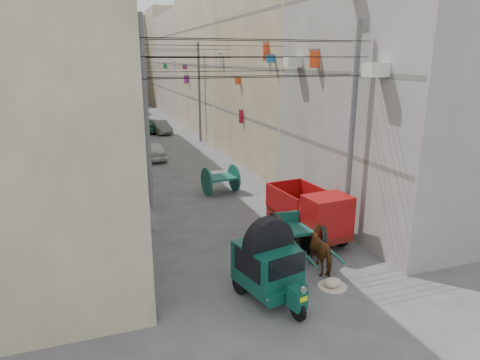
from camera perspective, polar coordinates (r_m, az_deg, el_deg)
name	(u,v)px	position (r m, az deg, el deg)	size (l,w,h in m)	color
building_row_left	(48,62)	(41.11, -24.18, 14.15)	(8.00, 62.00, 14.00)	beige
building_row_right	(227,62)	(43.08, -1.73, 15.49)	(8.00, 62.00, 14.00)	#9D9993
end_cap_building	(118,60)	(73.07, -15.98, 15.11)	(22.00, 10.00, 13.00)	tan
shutters_left	(129,192)	(18.09, -14.62, -1.53)	(0.18, 14.40, 2.88)	#46464B
signboards	(170,110)	(29.20, -9.27, 9.16)	(8.22, 40.52, 5.67)	#93288E
ac_units	(334,39)	(17.04, 12.36, 17.84)	(0.70, 6.55, 3.35)	beige
utility_poles	(185,109)	(24.60, -7.29, 9.35)	(7.40, 22.20, 8.00)	#565658
overhead_cables	(195,58)	(21.91, -6.03, 15.85)	(7.40, 22.52, 1.12)	black
auto_rickshaw	(268,263)	(12.51, 3.80, -10.98)	(1.92, 2.76, 1.87)	black
tonga_cart	(296,233)	(15.33, 7.54, -7.02)	(1.75, 3.57, 1.57)	black
mini_truck	(313,217)	(16.41, 9.74, -4.90)	(1.96, 3.81, 2.07)	black
second_cart	(220,179)	(22.06, -2.62, 0.14)	(1.79, 1.63, 1.44)	#135446
feed_sack	(333,282)	(13.76, 12.24, -13.21)	(0.56, 0.45, 0.28)	beige
horse	(324,250)	(14.49, 11.09, -9.10)	(0.76, 1.66, 1.41)	#5C2816
distant_car_white	(154,151)	(30.25, -11.46, 3.86)	(1.44, 3.58, 1.22)	silver
distant_car_grey	(160,127)	(40.82, -10.61, 6.96)	(1.29, 3.69, 1.21)	#5B605C
distant_car_green	(151,125)	(41.90, -11.80, 7.13)	(1.71, 4.22, 1.22)	#226445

